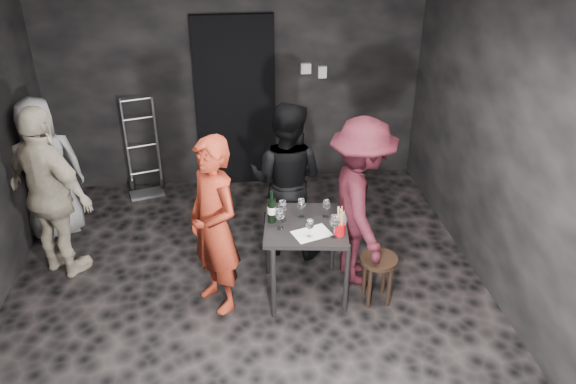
{
  "coord_description": "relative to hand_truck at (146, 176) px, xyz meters",
  "views": [
    {
      "loc": [
        -0.11,
        -4.04,
        3.37
      ],
      "look_at": [
        0.38,
        0.25,
        1.0
      ],
      "focal_mm": 35.0,
      "sensor_mm": 36.0,
      "label": 1
    }
  ],
  "objects": [
    {
      "name": "wine_glass_a",
      "position": [
        1.44,
        -2.22,
        0.63
      ],
      "size": [
        0.09,
        0.09,
        0.21
      ],
      "primitive_type": null,
      "rotation": [
        0.0,
        0.0,
        0.18
      ],
      "color": "white",
      "rests_on": "tasting_table"
    },
    {
      "name": "wine_glass_e",
      "position": [
        1.88,
        -2.39,
        0.64
      ],
      "size": [
        0.11,
        0.11,
        0.22
      ],
      "primitive_type": null,
      "rotation": [
        0.0,
        0.0,
        -0.35
      ],
      "color": "white",
      "rests_on": "tasting_table"
    },
    {
      "name": "wallbox_upper",
      "position": [
        2.0,
        0.17,
        1.23
      ],
      "size": [
        0.12,
        0.06,
        0.12
      ],
      "primitive_type": "cube",
      "color": "#B7B7B2",
      "rests_on": "wall_back"
    },
    {
      "name": "hand_truck",
      "position": [
        0.0,
        0.0,
        0.0
      ],
      "size": [
        0.4,
        0.34,
        1.21
      ],
      "rotation": [
        0.0,
        0.0,
        0.27
      ],
      "color": "#B2B2B7",
      "rests_on": "floor"
    },
    {
      "name": "bystander_cream",
      "position": [
        -0.62,
        -1.57,
        0.76
      ],
      "size": [
        1.25,
        1.11,
        1.96
      ],
      "primitive_type": "imported",
      "rotation": [
        0.0,
        0.0,
        2.53
      ],
      "color": "#C1B296",
      "rests_on": "floor"
    },
    {
      "name": "tasting_table",
      "position": [
        1.67,
        -2.16,
        0.43
      ],
      "size": [
        0.72,
        0.72,
        0.75
      ],
      "rotation": [
        0.0,
        0.0,
        -0.13
      ],
      "color": "black",
      "rests_on": "floor"
    },
    {
      "name": "wine_glass_c",
      "position": [
        1.65,
        -2.04,
        0.63
      ],
      "size": [
        0.1,
        0.1,
        0.2
      ],
      "primitive_type": null,
      "rotation": [
        0.0,
        0.0,
        0.4
      ],
      "color": "white",
      "rests_on": "tasting_table"
    },
    {
      "name": "bystander_grey",
      "position": [
        -0.87,
        -0.84,
        0.57
      ],
      "size": [
        0.88,
        0.71,
        1.58
      ],
      "primitive_type": "imported",
      "rotation": [
        0.0,
        0.0,
        3.59
      ],
      "color": "gray",
      "rests_on": "floor"
    },
    {
      "name": "floor",
      "position": [
        1.15,
        -2.28,
        -0.22
      ],
      "size": [
        4.5,
        5.0,
        0.02
      ],
      "primitive_type": "cube",
      "color": "black",
      "rests_on": "ground"
    },
    {
      "name": "wine_glass_d",
      "position": [
        1.68,
        -2.38,
        0.62
      ],
      "size": [
        0.09,
        0.09,
        0.19
      ],
      "primitive_type": null,
      "rotation": [
        0.0,
        0.0,
        -0.4
      ],
      "color": "white",
      "rests_on": "tasting_table"
    },
    {
      "name": "tasting_mat",
      "position": [
        1.7,
        -2.33,
        0.53
      ],
      "size": [
        0.36,
        0.3,
        0.0
      ],
      "primitive_type": "cube",
      "rotation": [
        0.0,
        0.0,
        0.33
      ],
      "color": "white",
      "rests_on": "tasting_table"
    },
    {
      "name": "wine_glass_f",
      "position": [
        1.87,
        -2.07,
        0.62
      ],
      "size": [
        0.08,
        0.08,
        0.19
      ],
      "primitive_type": null,
      "rotation": [
        0.0,
        0.0,
        -0.14
      ],
      "color": "white",
      "rests_on": "tasting_table"
    },
    {
      "name": "wall_back",
      "position": [
        1.15,
        0.22,
        1.13
      ],
      "size": [
        4.5,
        0.04,
        2.7
      ],
      "primitive_type": "cube",
      "color": "black",
      "rests_on": "ground"
    },
    {
      "name": "doorway",
      "position": [
        1.15,
        0.16,
        0.83
      ],
      "size": [
        0.95,
        0.1,
        2.1
      ],
      "primitive_type": "cube",
      "color": "black",
      "rests_on": "ground"
    },
    {
      "name": "man_maroon",
      "position": [
        2.2,
        -1.99,
        0.68
      ],
      "size": [
        0.54,
        1.16,
        1.79
      ],
      "primitive_type": "imported",
      "rotation": [
        0.0,
        0.0,
        1.57
      ],
      "color": "#370F17",
      "rests_on": "floor"
    },
    {
      "name": "wallbox_lower",
      "position": [
        2.2,
        0.17,
        1.18
      ],
      "size": [
        0.1,
        0.06,
        0.14
      ],
      "primitive_type": "cube",
      "color": "#B7B7B2",
      "rests_on": "wall_back"
    },
    {
      "name": "woman_black",
      "position": [
        1.59,
        -1.42,
        0.64
      ],
      "size": [
        0.95,
        0.75,
        1.72
      ],
      "primitive_type": "imported",
      "rotation": [
        0.0,
        0.0,
        2.74
      ],
      "color": "black",
      "rests_on": "floor"
    },
    {
      "name": "stool",
      "position": [
        2.31,
        -2.36,
        0.15
      ],
      "size": [
        0.34,
        0.34,
        0.47
      ],
      "rotation": [
        0.0,
        0.0,
        0.04
      ],
      "color": "black",
      "rests_on": "floor"
    },
    {
      "name": "wall_right",
      "position": [
        3.4,
        -2.28,
        1.13
      ],
      "size": [
        0.04,
        5.0,
        2.7
      ],
      "primitive_type": "cube",
      "color": "black",
      "rests_on": "ground"
    },
    {
      "name": "wine_bottle",
      "position": [
        1.38,
        -2.1,
        0.65
      ],
      "size": [
        0.07,
        0.07,
        0.31
      ],
      "rotation": [
        0.0,
        0.0,
        0.28
      ],
      "color": "black",
      "rests_on": "tasting_table"
    },
    {
      "name": "reserved_card",
      "position": [
        1.98,
        -2.2,
        0.58
      ],
      "size": [
        0.11,
        0.14,
        0.09
      ],
      "primitive_type": null,
      "rotation": [
        0.0,
        0.0,
        -0.34
      ],
      "color": "white",
      "rests_on": "tasting_table"
    },
    {
      "name": "wine_glass_b",
      "position": [
        1.48,
        -2.1,
        0.64
      ],
      "size": [
        0.1,
        0.1,
        0.22
      ],
      "primitive_type": null,
      "rotation": [
        0.0,
        0.0,
        0.26
      ],
      "color": "white",
      "rests_on": "tasting_table"
    },
    {
      "name": "breadstick_cup",
      "position": [
        1.93,
        -2.37,
        0.66
      ],
      "size": [
        0.09,
        0.09,
        0.29
      ],
      "rotation": [
        0.0,
        0.0,
        -0.31
      ],
      "color": "#A7080E",
      "rests_on": "tasting_table"
    },
    {
      "name": "server_red",
      "position": [
        0.88,
        -2.23,
        0.67
      ],
      "size": [
        0.71,
        0.77,
        1.78
      ],
      "primitive_type": "imported",
      "rotation": [
        0.0,
        0.0,
        -0.98
      ],
      "color": "#9E2D19",
      "rests_on": "floor"
    }
  ]
}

